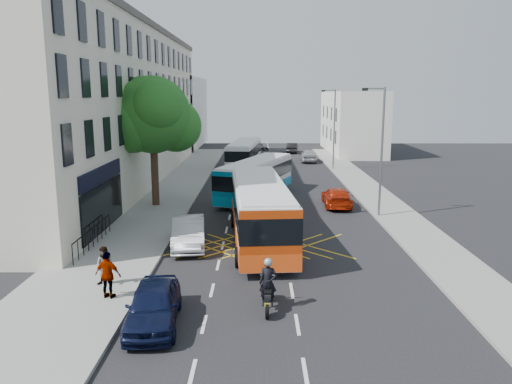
{
  "coord_description": "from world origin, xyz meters",
  "views": [
    {
      "loc": [
        -1.32,
        -18.85,
        7.78
      ],
      "look_at": [
        -1.49,
        9.22,
        2.2
      ],
      "focal_mm": 35.0,
      "sensor_mm": 36.0,
      "label": 1
    }
  ],
  "objects_px": {
    "parked_car_blue": "(153,305)",
    "distant_car_silver": "(309,155)",
    "street_tree": "(152,116)",
    "bus_near": "(260,211)",
    "distant_car_dark": "(292,148)",
    "pedestrian_far": "(108,275)",
    "motorbike": "(268,285)",
    "lamp_far": "(333,125)",
    "bus_far": "(244,154)",
    "red_hatchback": "(337,197)",
    "bus_mid": "(256,178)",
    "pedestrian_near": "(105,266)",
    "lamp_near": "(380,145)",
    "distant_car_grey": "(263,152)",
    "parked_car_silver": "(189,232)"
  },
  "relations": [
    {
      "from": "street_tree",
      "to": "bus_far",
      "type": "relative_size",
      "value": 0.84
    },
    {
      "from": "distant_car_dark",
      "to": "pedestrian_near",
      "type": "distance_m",
      "value": 48.2
    },
    {
      "from": "bus_mid",
      "to": "distant_car_silver",
      "type": "xyz_separation_m",
      "value": [
        5.93,
        20.23,
        -0.77
      ]
    },
    {
      "from": "pedestrian_far",
      "to": "motorbike",
      "type": "bearing_deg",
      "value": -171.67
    },
    {
      "from": "lamp_near",
      "to": "parked_car_blue",
      "type": "relative_size",
      "value": 1.89
    },
    {
      "from": "lamp_near",
      "to": "bus_far",
      "type": "xyz_separation_m",
      "value": [
        -9.06,
        20.69,
        -3.1
      ]
    },
    {
      "from": "bus_near",
      "to": "red_hatchback",
      "type": "relative_size",
      "value": 2.57
    },
    {
      "from": "parked_car_silver",
      "to": "distant_car_silver",
      "type": "distance_m",
      "value": 33.71
    },
    {
      "from": "street_tree",
      "to": "bus_near",
      "type": "relative_size",
      "value": 0.75
    },
    {
      "from": "bus_mid",
      "to": "motorbike",
      "type": "relative_size",
      "value": 4.68
    },
    {
      "from": "street_tree",
      "to": "red_hatchback",
      "type": "xyz_separation_m",
      "value": [
        12.62,
        0.25,
        -5.63
      ]
    },
    {
      "from": "red_hatchback",
      "to": "parked_car_silver",
      "type": "bearing_deg",
      "value": 48.23
    },
    {
      "from": "bus_far",
      "to": "red_hatchback",
      "type": "bearing_deg",
      "value": -62.17
    },
    {
      "from": "bus_mid",
      "to": "distant_car_silver",
      "type": "height_order",
      "value": "bus_mid"
    },
    {
      "from": "street_tree",
      "to": "motorbike",
      "type": "bearing_deg",
      "value": -65.8
    },
    {
      "from": "lamp_far",
      "to": "motorbike",
      "type": "height_order",
      "value": "lamp_far"
    },
    {
      "from": "lamp_near",
      "to": "lamp_far",
      "type": "height_order",
      "value": "same"
    },
    {
      "from": "motorbike",
      "to": "distant_car_silver",
      "type": "distance_m",
      "value": 40.32
    },
    {
      "from": "street_tree",
      "to": "distant_car_grey",
      "type": "height_order",
      "value": "street_tree"
    },
    {
      "from": "motorbike",
      "to": "distant_car_grey",
      "type": "distance_m",
      "value": 44.16
    },
    {
      "from": "red_hatchback",
      "to": "parked_car_blue",
      "type": "bearing_deg",
      "value": 65.77
    },
    {
      "from": "motorbike",
      "to": "distant_car_grey",
      "type": "height_order",
      "value": "motorbike"
    },
    {
      "from": "lamp_near",
      "to": "bus_far",
      "type": "relative_size",
      "value": 0.77
    },
    {
      "from": "bus_mid",
      "to": "bus_far",
      "type": "distance_m",
      "value": 14.79
    },
    {
      "from": "bus_far",
      "to": "distant_car_silver",
      "type": "xyz_separation_m",
      "value": [
        7.25,
        5.49,
        -0.77
      ]
    },
    {
      "from": "bus_near",
      "to": "pedestrian_near",
      "type": "bearing_deg",
      "value": -138.4
    },
    {
      "from": "parked_car_blue",
      "to": "distant_car_silver",
      "type": "relative_size",
      "value": 0.96
    },
    {
      "from": "parked_car_blue",
      "to": "motorbike",
      "type": "bearing_deg",
      "value": 13.15
    },
    {
      "from": "street_tree",
      "to": "motorbike",
      "type": "relative_size",
      "value": 3.96
    },
    {
      "from": "bus_mid",
      "to": "bus_far",
      "type": "bearing_deg",
      "value": 115.96
    },
    {
      "from": "lamp_far",
      "to": "distant_car_grey",
      "type": "height_order",
      "value": "lamp_far"
    },
    {
      "from": "lamp_far",
      "to": "distant_car_silver",
      "type": "relative_size",
      "value": 1.82
    },
    {
      "from": "bus_mid",
      "to": "red_hatchback",
      "type": "distance_m",
      "value": 6.34
    },
    {
      "from": "parked_car_blue",
      "to": "pedestrian_near",
      "type": "relative_size",
      "value": 2.64
    },
    {
      "from": "distant_car_dark",
      "to": "pedestrian_near",
      "type": "xyz_separation_m",
      "value": [
        -10.58,
        -47.02,
        0.29
      ]
    },
    {
      "from": "red_hatchback",
      "to": "pedestrian_far",
      "type": "distance_m",
      "value": 19.75
    },
    {
      "from": "street_tree",
      "to": "bus_near",
      "type": "height_order",
      "value": "street_tree"
    },
    {
      "from": "bus_far",
      "to": "distant_car_silver",
      "type": "distance_m",
      "value": 9.13
    },
    {
      "from": "street_tree",
      "to": "bus_far",
      "type": "height_order",
      "value": "street_tree"
    },
    {
      "from": "lamp_near",
      "to": "lamp_far",
      "type": "xyz_separation_m",
      "value": [
        0.0,
        20.0,
        0.0
      ]
    },
    {
      "from": "lamp_far",
      "to": "bus_near",
      "type": "xyz_separation_m",
      "value": [
        -7.47,
        -25.35,
        -2.91
      ]
    },
    {
      "from": "bus_far",
      "to": "distant_car_silver",
      "type": "bearing_deg",
      "value": 43.22
    },
    {
      "from": "lamp_near",
      "to": "pedestrian_far",
      "type": "distance_m",
      "value": 18.93
    },
    {
      "from": "distant_car_dark",
      "to": "pedestrian_far",
      "type": "distance_m",
      "value": 49.34
    },
    {
      "from": "red_hatchback",
      "to": "distant_car_silver",
      "type": "distance_m",
      "value": 22.97
    },
    {
      "from": "bus_far",
      "to": "distant_car_grey",
      "type": "height_order",
      "value": "bus_far"
    },
    {
      "from": "lamp_far",
      "to": "bus_near",
      "type": "bearing_deg",
      "value": -106.42
    },
    {
      "from": "distant_car_dark",
      "to": "distant_car_grey",
      "type": "bearing_deg",
      "value": 56.83
    },
    {
      "from": "bus_mid",
      "to": "parked_car_blue",
      "type": "distance_m",
      "value": 21.27
    },
    {
      "from": "lamp_near",
      "to": "lamp_far",
      "type": "relative_size",
      "value": 1.0
    }
  ]
}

